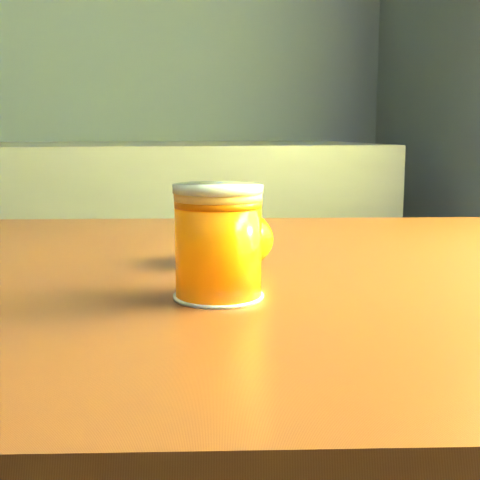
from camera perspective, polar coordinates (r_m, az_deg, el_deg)
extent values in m
cube|color=brown|center=(0.66, 3.28, -4.25)|extent=(1.18, 0.92, 0.04)
cylinder|color=orange|center=(0.54, -1.86, -0.81)|extent=(0.07, 0.07, 0.08)
cylinder|color=#FFBD68|center=(0.53, -1.88, 3.76)|extent=(0.07, 0.07, 0.01)
cylinder|color=silver|center=(0.53, -1.89, 4.34)|extent=(0.07, 0.07, 0.00)
ellipsoid|color=#FF6B05|center=(0.67, -2.15, 0.38)|extent=(0.09, 0.09, 0.06)
ellipsoid|color=#FF6B05|center=(0.66, 0.17, 0.09)|extent=(0.07, 0.07, 0.06)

